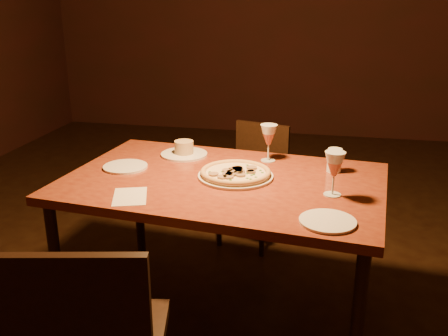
# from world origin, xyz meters

# --- Properties ---
(floor) EXTENTS (7.00, 7.00, 0.00)m
(floor) POSITION_xyz_m (0.00, 0.00, 0.00)
(floor) COLOR #321F10
(floor) RESTS_ON ground
(back_wall) EXTENTS (6.00, 0.04, 3.00)m
(back_wall) POSITION_xyz_m (0.00, 3.50, 1.50)
(back_wall) COLOR #3B1412
(back_wall) RESTS_ON floor
(dining_table) EXTENTS (1.55, 1.09, 0.78)m
(dining_table) POSITION_xyz_m (-0.16, -0.28, 0.71)
(dining_table) COLOR brown
(dining_table) RESTS_ON floor
(chair_far) EXTENTS (0.47, 0.47, 0.79)m
(chair_far) POSITION_xyz_m (-0.14, 0.68, 0.44)
(chair_far) COLOR black
(chair_far) RESTS_ON floor
(pizza_plate) EXTENTS (0.35, 0.35, 0.04)m
(pizza_plate) POSITION_xyz_m (-0.10, -0.25, 0.80)
(pizza_plate) COLOR silver
(pizza_plate) RESTS_ON dining_table
(ramekin_saucer) EXTENTS (0.25, 0.25, 0.08)m
(ramekin_saucer) POSITION_xyz_m (-0.43, 0.03, 0.81)
(ramekin_saucer) COLOR silver
(ramekin_saucer) RESTS_ON dining_table
(wine_glass_far) EXTENTS (0.09, 0.09, 0.19)m
(wine_glass_far) POSITION_xyz_m (0.02, 0.02, 0.88)
(wine_glass_far) COLOR #AC5947
(wine_glass_far) RESTS_ON dining_table
(wine_glass_right) EXTENTS (0.09, 0.09, 0.19)m
(wine_glass_right) POSITION_xyz_m (0.34, -0.38, 0.88)
(wine_glass_right) COLOR #AC5947
(wine_glass_right) RESTS_ON dining_table
(water_tumbler) EXTENTS (0.07, 0.07, 0.12)m
(water_tumbler) POSITION_xyz_m (0.35, -0.08, 0.84)
(water_tumbler) COLOR silver
(water_tumbler) RESTS_ON dining_table
(side_plate_left) EXTENTS (0.22, 0.22, 0.01)m
(side_plate_left) POSITION_xyz_m (-0.66, -0.23, 0.79)
(side_plate_left) COLOR silver
(side_plate_left) RESTS_ON dining_table
(side_plate_near) EXTENTS (0.21, 0.21, 0.01)m
(side_plate_near) POSITION_xyz_m (0.33, -0.67, 0.79)
(side_plate_near) COLOR silver
(side_plate_near) RESTS_ON dining_table
(menu_card) EXTENTS (0.20, 0.24, 0.00)m
(menu_card) POSITION_xyz_m (-0.50, -0.58, 0.78)
(menu_card) COLOR beige
(menu_card) RESTS_ON dining_table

